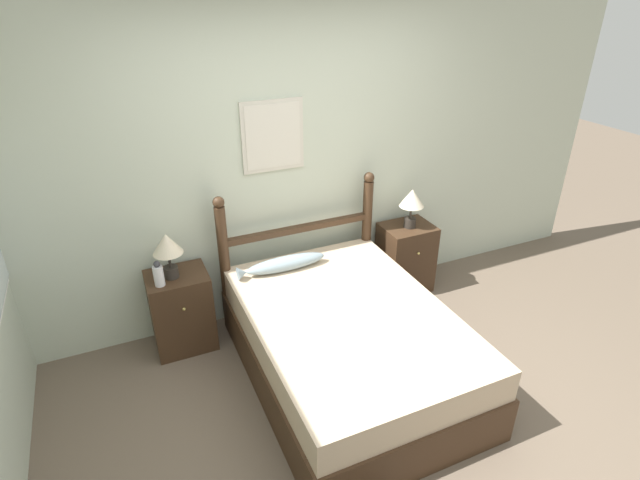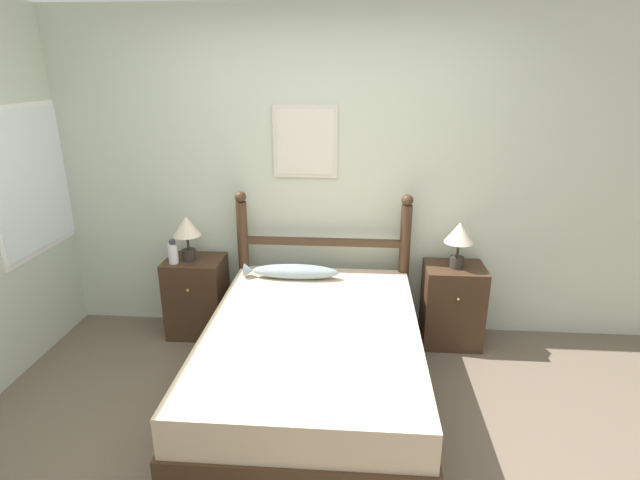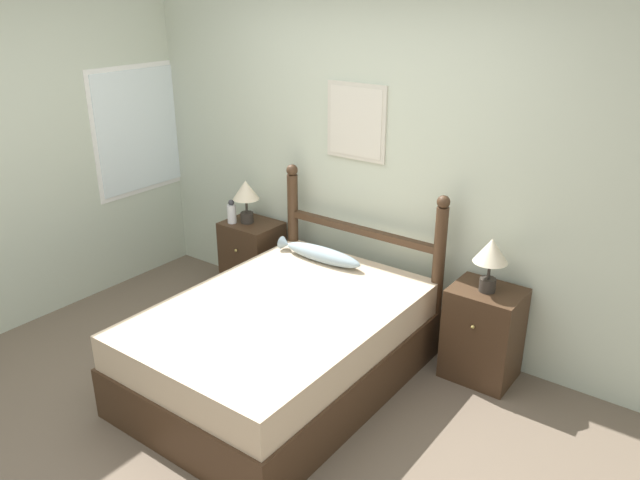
{
  "view_description": "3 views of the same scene",
  "coord_description": "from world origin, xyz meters",
  "px_view_note": "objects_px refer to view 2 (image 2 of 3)",
  "views": [
    {
      "loc": [
        -1.32,
        -1.87,
        2.63
      ],
      "look_at": [
        -0.05,
        0.96,
        1.0
      ],
      "focal_mm": 28.0,
      "sensor_mm": 36.0,
      "label": 1
    },
    {
      "loc": [
        0.29,
        -2.14,
        2.1
      ],
      "look_at": [
        0.04,
        1.05,
        0.99
      ],
      "focal_mm": 28.0,
      "sensor_mm": 36.0,
      "label": 2
    },
    {
      "loc": [
        2.33,
        -2.05,
        2.47
      ],
      "look_at": [
        0.08,
        0.99,
        0.92
      ],
      "focal_mm": 35.0,
      "sensor_mm": 36.0,
      "label": 3
    }
  ],
  "objects_px": {
    "table_lamp_right": "(459,236)",
    "nightstand_left": "(197,296)",
    "table_lamp_left": "(187,229)",
    "bottle": "(173,252)",
    "nightstand_right": "(452,305)",
    "fish_pillow": "(292,272)",
    "bed": "(313,365)"
  },
  "relations": [
    {
      "from": "bottle",
      "to": "nightstand_right",
      "type": "bearing_deg",
      "value": 2.4
    },
    {
      "from": "table_lamp_left",
      "to": "bottle",
      "type": "bearing_deg",
      "value": -141.42
    },
    {
      "from": "nightstand_right",
      "to": "table_lamp_right",
      "type": "bearing_deg",
      "value": -89.26
    },
    {
      "from": "nightstand_right",
      "to": "nightstand_left",
      "type": "bearing_deg",
      "value": 180.0
    },
    {
      "from": "bottle",
      "to": "table_lamp_right",
      "type": "bearing_deg",
      "value": 1.89
    },
    {
      "from": "table_lamp_left",
      "to": "nightstand_left",
      "type": "bearing_deg",
      "value": 25.11
    },
    {
      "from": "nightstand_right",
      "to": "fish_pillow",
      "type": "xyz_separation_m",
      "value": [
        -1.25,
        -0.13,
        0.3
      ]
    },
    {
      "from": "nightstand_left",
      "to": "table_lamp_right",
      "type": "bearing_deg",
      "value": -0.54
    },
    {
      "from": "nightstand_right",
      "to": "bottle",
      "type": "relative_size",
      "value": 3.25
    },
    {
      "from": "bottle",
      "to": "fish_pillow",
      "type": "distance_m",
      "value": 0.95
    },
    {
      "from": "nightstand_right",
      "to": "table_lamp_left",
      "type": "relative_size",
      "value": 1.8
    },
    {
      "from": "table_lamp_right",
      "to": "nightstand_left",
      "type": "bearing_deg",
      "value": 179.46
    },
    {
      "from": "nightstand_right",
      "to": "table_lamp_left",
      "type": "xyz_separation_m",
      "value": [
        -2.09,
        -0.01,
        0.58
      ]
    },
    {
      "from": "table_lamp_left",
      "to": "bottle",
      "type": "height_order",
      "value": "table_lamp_left"
    },
    {
      "from": "nightstand_right",
      "to": "table_lamp_right",
      "type": "relative_size",
      "value": 1.8
    },
    {
      "from": "table_lamp_right",
      "to": "fish_pillow",
      "type": "height_order",
      "value": "table_lamp_right"
    },
    {
      "from": "bed",
      "to": "nightstand_left",
      "type": "relative_size",
      "value": 2.97
    },
    {
      "from": "bottle",
      "to": "fish_pillow",
      "type": "relative_size",
      "value": 0.28
    },
    {
      "from": "nightstand_left",
      "to": "nightstand_right",
      "type": "bearing_deg",
      "value": 0.0
    },
    {
      "from": "table_lamp_right",
      "to": "table_lamp_left",
      "type": "bearing_deg",
      "value": 179.86
    },
    {
      "from": "nightstand_right",
      "to": "bed",
      "type": "bearing_deg",
      "value": -140.32
    },
    {
      "from": "bed",
      "to": "fish_pillow",
      "type": "height_order",
      "value": "fish_pillow"
    },
    {
      "from": "bottle",
      "to": "fish_pillow",
      "type": "xyz_separation_m",
      "value": [
        0.94,
        -0.04,
        -0.11
      ]
    },
    {
      "from": "nightstand_left",
      "to": "fish_pillow",
      "type": "relative_size",
      "value": 0.9
    },
    {
      "from": "bottle",
      "to": "table_lamp_left",
      "type": "bearing_deg",
      "value": 38.58
    },
    {
      "from": "table_lamp_left",
      "to": "nightstand_right",
      "type": "bearing_deg",
      "value": 0.39
    },
    {
      "from": "nightstand_right",
      "to": "fish_pillow",
      "type": "distance_m",
      "value": 1.29
    },
    {
      "from": "bed",
      "to": "nightstand_left",
      "type": "distance_m",
      "value": 1.34
    },
    {
      "from": "nightstand_left",
      "to": "table_lamp_right",
      "type": "xyz_separation_m",
      "value": [
        2.06,
        -0.02,
        0.58
      ]
    },
    {
      "from": "fish_pillow",
      "to": "table_lamp_left",
      "type": "bearing_deg",
      "value": 171.87
    },
    {
      "from": "nightstand_left",
      "to": "fish_pillow",
      "type": "height_order",
      "value": "fish_pillow"
    },
    {
      "from": "bottle",
      "to": "nightstand_left",
      "type": "bearing_deg",
      "value": 35.71
    }
  ]
}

